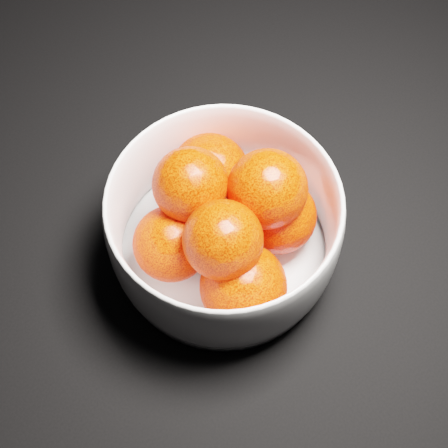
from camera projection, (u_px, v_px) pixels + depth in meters
ground at (384, 86)px, 0.65m from camera, size 3.00×3.00×0.00m
bowl at (224, 227)px, 0.51m from camera, size 0.19×0.19×0.09m
orange_pile at (227, 219)px, 0.50m from camera, size 0.15×0.17×0.11m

